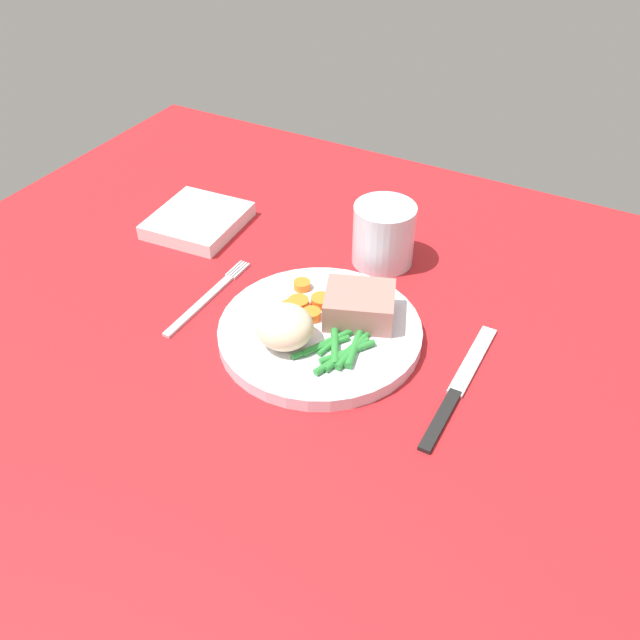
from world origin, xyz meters
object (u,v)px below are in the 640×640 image
meat_portion (360,305)px  dinner_plate (320,332)px  fork (208,297)px  water_glass (383,238)px  napkin (198,221)px  knife (458,388)px

meat_portion → dinner_plate: bearing=-130.6°
fork → water_glass: water_glass is taller
napkin → water_glass: bearing=10.3°
dinner_plate → water_glass: bearing=90.6°
fork → knife: (32.32, -0.03, -0.00)cm
dinner_plate → water_glass: (-0.19, 17.47, 2.68)cm
knife → water_glass: size_ratio=2.52×
meat_portion → water_glass: bearing=103.6°
knife → napkin: (-43.24, 12.96, 0.80)cm
meat_portion → fork: size_ratio=0.47×
dinner_plate → water_glass: 17.67cm
fork → napkin: 16.95cm
napkin → fork: bearing=-49.8°
knife → meat_portion: bearing=164.6°
meat_portion → knife: meat_portion is taller
meat_portion → fork: meat_portion is taller
knife → napkin: bearing=164.0°
water_glass → napkin: size_ratio=0.65×
water_glass → napkin: water_glass is taller
knife → water_glass: bearing=134.4°
fork → napkin: (-10.92, 12.93, 0.80)cm
fork → knife: 32.32cm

